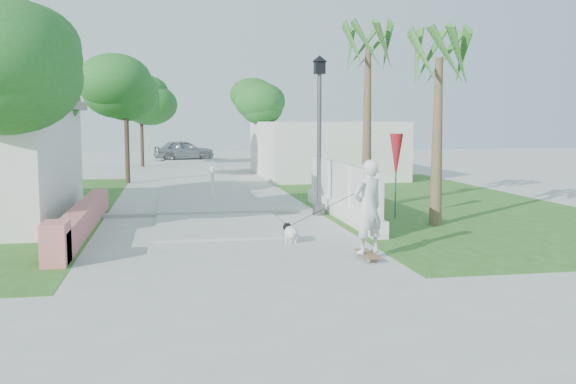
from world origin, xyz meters
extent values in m
plane|color=#B7B7B2|center=(0.00, 0.00, 0.00)|extent=(90.00, 90.00, 0.00)
cube|color=#B7B7B2|center=(0.00, 20.00, 0.03)|extent=(3.20, 36.00, 0.06)
cube|color=#999993|center=(0.00, 6.00, 0.05)|extent=(6.50, 0.25, 0.10)
cube|color=#325A1C|center=(7.00, 8.00, 0.01)|extent=(8.00, 20.00, 0.01)
cube|color=#D06A6D|center=(-3.30, 4.00, 0.30)|extent=(0.45, 8.00, 0.60)
cube|color=#D06A6D|center=(-3.30, 0.20, 0.40)|extent=(0.45, 0.80, 0.80)
cube|color=white|center=(3.40, 5.00, 0.20)|extent=(0.35, 7.00, 0.40)
cube|color=white|center=(3.40, 5.00, 0.95)|extent=(0.10, 7.00, 1.10)
cube|color=white|center=(3.40, 1.80, 0.75)|extent=(0.14, 0.14, 1.50)
cube|color=white|center=(3.40, 4.00, 0.75)|extent=(0.14, 0.14, 1.50)
cube|color=white|center=(3.40, 6.20, 0.75)|extent=(0.14, 0.14, 1.50)
cube|color=white|center=(3.40, 8.20, 0.75)|extent=(0.14, 0.14, 1.50)
cube|color=silver|center=(6.00, 18.00, 1.30)|extent=(6.00, 8.00, 2.60)
cylinder|color=#59595E|center=(2.90, 5.50, 0.15)|extent=(0.36, 0.36, 0.30)
cylinder|color=#59595E|center=(2.90, 5.50, 2.00)|extent=(0.12, 0.12, 4.00)
cube|color=black|center=(2.90, 5.50, 4.10)|extent=(0.28, 0.28, 0.35)
cone|color=black|center=(2.90, 5.50, 4.35)|extent=(0.44, 0.44, 0.18)
cylinder|color=white|center=(0.20, 10.00, 0.50)|extent=(0.12, 0.12, 1.00)
sphere|color=white|center=(0.20, 10.00, 1.02)|extent=(0.14, 0.14, 0.14)
cylinder|color=#59595E|center=(4.80, 4.50, 1.00)|extent=(0.04, 0.04, 2.00)
cone|color=maroon|center=(4.80, 4.50, 1.70)|extent=(0.36, 0.36, 1.20)
cylinder|color=#4C3826|center=(-4.50, 3.00, 1.92)|extent=(0.20, 0.20, 3.85)
ellipsoid|color=#21631C|center=(-4.50, 3.00, 3.58)|extent=(3.60, 3.60, 2.70)
ellipsoid|color=#21631C|center=(-4.30, 2.80, 3.92)|extent=(3.06, 3.06, 2.30)
ellipsoid|color=#21631C|center=(-4.70, 3.20, 4.28)|extent=(2.70, 2.70, 2.02)
cylinder|color=#4C3826|center=(-5.50, 8.50, 1.75)|extent=(0.20, 0.20, 3.50)
ellipsoid|color=#21631C|center=(-5.50, 8.50, 3.25)|extent=(3.20, 3.20, 2.40)
ellipsoid|color=#21631C|center=(-5.30, 8.30, 3.60)|extent=(2.72, 2.72, 2.05)
ellipsoid|color=#21631C|center=(-5.70, 8.70, 3.95)|extent=(2.40, 2.40, 1.79)
cylinder|color=#4C3826|center=(-3.00, 16.00, 1.92)|extent=(0.20, 0.20, 3.85)
ellipsoid|color=#21631C|center=(-3.00, 16.00, 3.58)|extent=(3.40, 3.40, 2.55)
ellipsoid|color=#21631C|center=(-2.80, 15.80, 3.92)|extent=(2.89, 2.89, 2.18)
ellipsoid|color=#21631C|center=(-3.20, 16.20, 4.28)|extent=(2.55, 2.55, 1.90)
cylinder|color=#4C3826|center=(3.20, 20.00, 1.75)|extent=(0.20, 0.20, 3.50)
ellipsoid|color=#21631C|center=(3.20, 20.00, 3.25)|extent=(3.00, 3.00, 2.25)
ellipsoid|color=#21631C|center=(3.40, 19.80, 3.60)|extent=(2.55, 2.55, 1.92)
ellipsoid|color=#21631C|center=(3.00, 20.20, 3.95)|extent=(2.25, 2.25, 1.68)
cylinder|color=#4C3826|center=(-2.80, 26.00, 1.92)|extent=(0.20, 0.20, 3.85)
ellipsoid|color=#21631C|center=(-2.80, 26.00, 3.58)|extent=(3.20, 3.20, 2.40)
ellipsoid|color=#21631C|center=(-2.60, 25.80, 3.92)|extent=(2.72, 2.72, 2.05)
ellipsoid|color=#21631C|center=(-3.00, 26.20, 4.28)|extent=(2.40, 2.40, 1.79)
cone|color=brown|center=(4.60, 6.50, 2.40)|extent=(0.32, 0.32, 4.80)
cone|color=brown|center=(5.40, 3.20, 2.10)|extent=(0.32, 0.32, 4.20)
cube|color=brown|center=(2.50, -0.33, 0.10)|extent=(0.61, 0.96, 0.02)
imported|color=silver|center=(2.50, -0.33, 1.01)|extent=(0.77, 0.66, 1.80)
cylinder|color=gray|center=(2.42, -0.67, 0.04)|extent=(0.03, 0.07, 0.07)
cylinder|color=gray|center=(2.58, -0.67, 0.04)|extent=(0.03, 0.07, 0.07)
cylinder|color=gray|center=(2.42, 0.01, 0.04)|extent=(0.03, 0.07, 0.07)
cylinder|color=gray|center=(2.58, 0.01, 0.04)|extent=(0.03, 0.07, 0.07)
ellipsoid|color=silver|center=(1.35, 1.55, 0.22)|extent=(0.37, 0.51, 0.29)
sphere|color=black|center=(1.31, 1.76, 0.31)|extent=(0.19, 0.19, 0.19)
sphere|color=silver|center=(1.29, 1.85, 0.29)|extent=(0.09, 0.09, 0.09)
cone|color=black|center=(1.27, 1.75, 0.40)|extent=(0.06, 0.06, 0.07)
cone|color=black|center=(1.35, 1.77, 0.40)|extent=(0.06, 0.06, 0.07)
cylinder|color=silver|center=(1.27, 1.64, 0.07)|extent=(0.04, 0.04, 0.13)
cylinder|color=silver|center=(1.40, 1.67, 0.07)|extent=(0.04, 0.04, 0.13)
cylinder|color=silver|center=(1.31, 1.43, 0.07)|extent=(0.04, 0.04, 0.13)
cylinder|color=silver|center=(1.44, 1.45, 0.07)|extent=(0.04, 0.04, 0.13)
cylinder|color=silver|center=(1.40, 1.33, 0.30)|extent=(0.05, 0.12, 0.11)
imported|color=#9C9FA3|center=(-0.30, 31.81, 0.68)|extent=(4.19, 2.17, 1.36)
camera|label=1|loc=(-1.18, -11.97, 2.65)|focal=40.00mm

